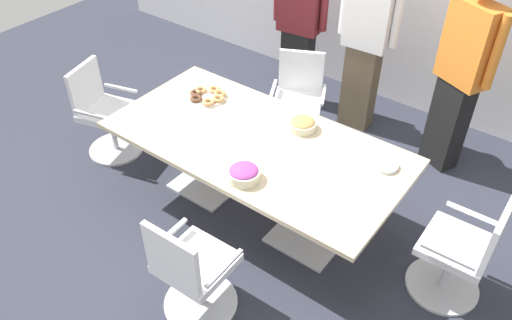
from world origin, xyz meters
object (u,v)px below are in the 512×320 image
Objects in this scene: office_chair_1 at (105,115)px; office_chair_2 at (192,273)px; office_chair_0 at (298,105)px; person_standing_2 at (462,71)px; snack_bowl_cookies at (302,124)px; person_standing_0 at (299,24)px; conference_table at (256,153)px; plate_stack at (385,165)px; person_standing_1 at (367,37)px; donut_platter at (208,96)px; snack_bowl_candy_mix at (244,173)px; office_chair_3 at (462,254)px.

office_chair_1 is 2.15m from office_chair_2.
person_standing_2 is (1.32, 0.52, 0.59)m from office_chair_0.
snack_bowl_cookies is at bearing 90.28° from office_chair_1.
person_standing_0 is at bearing 138.01° from office_chair_1.
office_chair_0 is (-0.30, 1.08, -0.22)m from conference_table.
office_chair_1 is (-1.68, -0.19, -0.22)m from conference_table.
person_standing_2 is at bearing 72.92° from office_chair_2.
plate_stack is (0.96, 0.32, 0.14)m from conference_table.
person_standing_1 is 1.66m from donut_platter.
office_chair_2 is at bearing -75.87° from conference_table.
person_standing_0 is (-0.44, 0.65, 0.50)m from office_chair_0.
snack_bowl_cookies is 0.77m from snack_bowl_candy_mix.
office_chair_3 is at bearing 140.41° from person_standing_0.
person_standing_1 is at bearing 93.95° from snack_bowl_candy_mix.
plate_stack is at bearing 18.34° from conference_table.
office_chair_1 is 3.78× the size of snack_bowl_candy_mix.
conference_table is 1.02m from plate_stack.
office_chair_3 is 0.48× the size of person_standing_2.
office_chair_3 is (1.41, 1.26, 0.00)m from office_chair_2.
person_standing_1 is 5.82× the size of donut_platter.
person_standing_0 is 1.67m from snack_bowl_cookies.
person_standing_2 is 7.83× the size of snack_bowl_candy_mix.
office_chair_1 reaches higher than snack_bowl_candy_mix.
office_chair_1 is at bearing -155.74° from donut_platter.
office_chair_1 is at bearing 173.05° from snack_bowl_candy_mix.
snack_bowl_candy_mix is (0.21, -0.42, 0.18)m from conference_table.
office_chair_0 is at bearing 124.51° from snack_bowl_cookies.
snack_bowl_cookies reaches higher than conference_table.
plate_stack is at bearing 77.68° from office_chair_3.
person_standing_2 is (1.02, 1.60, 0.37)m from conference_table.
person_standing_0 is 7.64× the size of snack_bowl_cookies.
office_chair_3 is 2.30m from person_standing_1.
office_chair_1 is at bearing 56.92° from person_standing_0.
office_chair_3 is 0.82m from plate_stack.
donut_platter reaches higher than conference_table.
conference_table is 12.50× the size of plate_stack.
person_standing_2 reaches higher than office_chair_0.
plate_stack is (0.90, -1.37, -0.23)m from person_standing_1.
office_chair_3 is 2.91m from person_standing_0.
office_chair_2 is at bearing -53.34° from donut_platter.
person_standing_0 is at bearing 90.53° from donut_platter.
person_standing_1 reaches higher than donut_platter.
person_standing_2 is at bearing 56.85° from snack_bowl_cookies.
office_chair_2 and office_chair_3 have the same top height.
snack_bowl_cookies reaches higher than donut_platter.
snack_bowl_candy_mix is (1.88, -0.23, 0.40)m from office_chair_1.
office_chair_0 is at bearing 103.18° from office_chair_2.
person_standing_0 is (-0.73, 1.73, 0.28)m from conference_table.
person_standing_0 reaches higher than plate_stack.
person_standing_2 is 2.22m from donut_platter.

